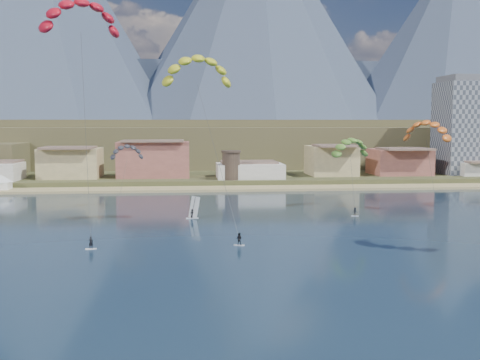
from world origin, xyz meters
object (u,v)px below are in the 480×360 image
object	(u,v)px
kitesurfer_yellow	(197,67)
kitesurfer_green	(351,145)
apartment_tower	(470,126)
windsurfer	(193,212)
watchtower	(231,165)
kitesurfer_red	(80,12)

from	to	relation	value
kitesurfer_yellow	kitesurfer_green	distance (m)	41.95
apartment_tower	windsurfer	world-z (taller)	apartment_tower
kitesurfer_yellow	windsurfer	bearing A→B (deg)	94.41
watchtower	kitesurfer_red	distance (m)	82.07
kitesurfer_green	windsurfer	size ratio (longest dim) A/B	4.07
kitesurfer_red	windsurfer	bearing A→B (deg)	37.11
kitesurfer_red	windsurfer	size ratio (longest dim) A/B	9.32
kitesurfer_red	windsurfer	distance (m)	41.89
windsurfer	apartment_tower	bearing A→B (deg)	37.50
apartment_tower	kitesurfer_yellow	world-z (taller)	apartment_tower
kitesurfer_red	watchtower	bearing A→B (deg)	66.88
watchtower	kitesurfer_red	size ratio (longest dim) A/B	0.22
apartment_tower	watchtower	distance (m)	82.02
kitesurfer_red	kitesurfer_yellow	distance (m)	20.93
watchtower	windsurfer	world-z (taller)	watchtower
apartment_tower	windsurfer	xyz separation A→B (m)	(-91.83, -70.47, -16.46)
kitesurfer_red	kitesurfer_green	size ratio (longest dim) A/B	2.29
kitesurfer_green	windsurfer	bearing A→B (deg)	-163.37
kitesurfer_red	kitesurfer_green	bearing A→B (deg)	24.58
kitesurfer_yellow	windsurfer	xyz separation A→B (m)	(-0.83, 10.78, -26.84)
apartment_tower	watchtower	bearing A→B (deg)	-170.07
kitesurfer_red	kitesurfer_yellow	size ratio (longest dim) A/B	1.22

